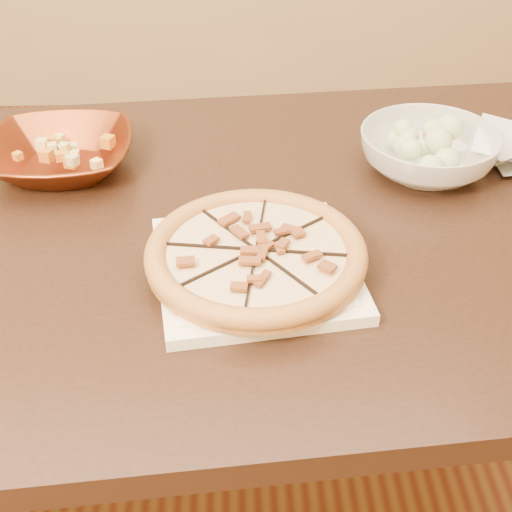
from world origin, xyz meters
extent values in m
cube|color=brown|center=(0.00, 0.00, -0.01)|extent=(4.00, 4.00, 0.02)
cube|color=black|center=(0.07, -0.07, 0.73)|extent=(1.46, 1.01, 0.04)
cylinder|color=black|center=(0.68, 0.30, 0.35)|extent=(0.07, 0.07, 0.71)
cube|color=white|center=(0.15, -0.20, 0.76)|extent=(0.30, 0.30, 0.02)
cube|color=white|center=(0.15, -0.20, 0.77)|extent=(0.25, 0.25, 0.00)
cylinder|color=#B97449|center=(0.15, -0.20, 0.78)|extent=(0.30, 0.30, 0.01)
torus|color=#B97449|center=(0.15, -0.20, 0.79)|extent=(0.30, 0.30, 0.03)
cylinder|color=beige|center=(0.15, -0.20, 0.79)|extent=(0.24, 0.24, 0.01)
cube|color=black|center=(0.15, -0.20, 0.79)|extent=(0.05, 0.29, 0.01)
cube|color=black|center=(0.15, -0.20, 0.79)|extent=(0.18, 0.24, 0.01)
cube|color=black|center=(0.15, -0.20, 0.79)|extent=(0.29, 0.05, 0.01)
cube|color=black|center=(0.15, -0.20, 0.79)|extent=(0.24, 0.18, 0.01)
cube|color=#9B532A|center=(0.17, -0.20, 0.79)|extent=(0.03, 0.02, 0.00)
cube|color=#9B532A|center=(0.20, -0.19, 0.79)|extent=(0.03, 0.02, 0.00)
cube|color=#9B532A|center=(0.22, -0.16, 0.79)|extent=(0.03, 0.02, 0.00)
cube|color=#9B532A|center=(0.17, -0.18, 0.79)|extent=(0.03, 0.03, 0.00)
cube|color=#9B532A|center=(0.18, -0.15, 0.79)|extent=(0.02, 0.03, 0.00)
cube|color=#9B532A|center=(0.17, -0.11, 0.79)|extent=(0.02, 0.03, 0.00)
cube|color=#9B532A|center=(0.15, -0.16, 0.79)|extent=(0.01, 0.02, 0.00)
cube|color=#9B532A|center=(0.13, -0.13, 0.79)|extent=(0.02, 0.03, 0.00)
cube|color=#9B532A|center=(0.10, -0.12, 0.79)|extent=(0.02, 0.03, 0.00)
cube|color=#9B532A|center=(0.11, -0.17, 0.79)|extent=(0.03, 0.03, 0.00)
cube|color=#9B532A|center=(0.08, -0.16, 0.79)|extent=(0.03, 0.02, 0.00)
cube|color=#9B532A|center=(0.12, -0.19, 0.79)|extent=(0.03, 0.02, 0.00)
cube|color=#9B532A|center=(0.09, -0.20, 0.79)|extent=(0.03, 0.02, 0.00)
cube|color=#9B532A|center=(0.07, -0.23, 0.79)|extent=(0.03, 0.02, 0.00)
cube|color=#9B532A|center=(0.12, -0.22, 0.79)|extent=(0.03, 0.03, 0.00)
cube|color=#9B532A|center=(0.11, -0.25, 0.79)|extent=(0.02, 0.03, 0.00)
cube|color=#9B532A|center=(0.12, -0.28, 0.79)|extent=(0.02, 0.03, 0.00)
cube|color=#9B532A|center=(0.15, -0.24, 0.79)|extent=(0.01, 0.02, 0.00)
cube|color=#9B532A|center=(0.17, -0.26, 0.79)|extent=(0.02, 0.03, 0.00)
cube|color=#9B532A|center=(0.16, -0.22, 0.79)|extent=(0.02, 0.03, 0.00)
cube|color=#9B532A|center=(0.19, -0.23, 0.79)|extent=(0.03, 0.03, 0.00)
cube|color=#9B532A|center=(0.22, -0.23, 0.79)|extent=(0.03, 0.02, 0.00)
imported|color=maroon|center=(-0.17, 0.10, 0.78)|extent=(0.24, 0.24, 0.06)
cube|color=#D4BB76|center=(-0.17, 0.10, 0.82)|extent=(0.03, 0.03, 0.03)
cube|color=#C4741D|center=(-0.15, 0.10, 0.82)|extent=(0.03, 0.03, 0.03)
cube|color=#EDD168|center=(-0.14, 0.12, 0.82)|extent=(0.03, 0.03, 0.03)
cube|color=#D4BB76|center=(-0.14, 0.14, 0.82)|extent=(0.03, 0.03, 0.03)
cube|color=#C4741D|center=(-0.17, 0.11, 0.82)|extent=(0.03, 0.03, 0.03)
cube|color=#EDD168|center=(-0.17, 0.12, 0.82)|extent=(0.03, 0.03, 0.03)
cube|color=#D4BB76|center=(-0.18, 0.14, 0.82)|extent=(0.03, 0.03, 0.03)
cube|color=#C4741D|center=(-0.17, 0.10, 0.82)|extent=(0.03, 0.03, 0.03)
cube|color=#EDD168|center=(-0.18, 0.11, 0.82)|extent=(0.03, 0.03, 0.03)
cube|color=#D4BB76|center=(-0.20, 0.10, 0.82)|extent=(0.03, 0.03, 0.03)
cube|color=#C4741D|center=(-0.22, 0.09, 0.82)|extent=(0.03, 0.03, 0.03)
cube|color=#EDD168|center=(-0.18, 0.09, 0.82)|extent=(0.03, 0.03, 0.03)
cube|color=#D4BB76|center=(-0.19, 0.08, 0.82)|extent=(0.03, 0.03, 0.03)
cube|color=#C4741D|center=(-0.18, 0.06, 0.82)|extent=(0.03, 0.03, 0.03)
cube|color=#EDD168|center=(-0.17, 0.10, 0.82)|extent=(0.03, 0.03, 0.03)
cube|color=#D4BB76|center=(-0.16, 0.08, 0.82)|extent=(0.03, 0.03, 0.03)
cube|color=#C4741D|center=(-0.15, 0.07, 0.82)|extent=(0.03, 0.03, 0.03)
cube|color=#EDD168|center=(-0.13, 0.07, 0.82)|extent=(0.03, 0.03, 0.03)
cube|color=#D4BB76|center=(-0.16, 0.10, 0.82)|extent=(0.03, 0.03, 0.03)
imported|color=silver|center=(0.44, 0.07, 0.79)|extent=(0.26, 0.26, 0.07)
sphere|color=beige|center=(0.44, 0.07, 0.84)|extent=(0.04, 0.04, 0.04)
sphere|color=beige|center=(0.46, 0.08, 0.84)|extent=(0.04, 0.04, 0.04)
sphere|color=beige|center=(0.46, 0.11, 0.84)|extent=(0.04, 0.04, 0.04)
sphere|color=beige|center=(0.44, 0.08, 0.84)|extent=(0.04, 0.04, 0.04)
sphere|color=beige|center=(0.42, 0.10, 0.84)|extent=(0.04, 0.04, 0.04)
sphere|color=beige|center=(0.44, 0.07, 0.84)|extent=(0.04, 0.04, 0.04)
sphere|color=beige|center=(0.42, 0.07, 0.84)|extent=(0.04, 0.04, 0.04)
sphere|color=beige|center=(0.41, 0.04, 0.84)|extent=(0.04, 0.04, 0.04)
sphere|color=beige|center=(0.44, 0.06, 0.84)|extent=(0.04, 0.04, 0.04)
sphere|color=beige|center=(0.46, 0.04, 0.84)|extent=(0.04, 0.04, 0.04)
sphere|color=beige|center=(0.45, 0.07, 0.84)|extent=(0.04, 0.04, 0.04)
cube|color=#BD481B|center=(0.47, 0.10, 0.83)|extent=(0.02, 0.02, 0.01)
cube|color=#BD481B|center=(0.43, 0.11, 0.83)|extent=(0.02, 0.02, 0.01)
cube|color=#BD481B|center=(0.41, 0.07, 0.83)|extent=(0.02, 0.02, 0.01)
cube|color=#BD481B|center=(0.43, 0.04, 0.83)|extent=(0.02, 0.02, 0.01)
cube|color=#BD481B|center=(0.47, 0.05, 0.83)|extent=(0.02, 0.02, 0.01)
camera|label=1|loc=(0.12, -0.96, 1.36)|focal=50.00mm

